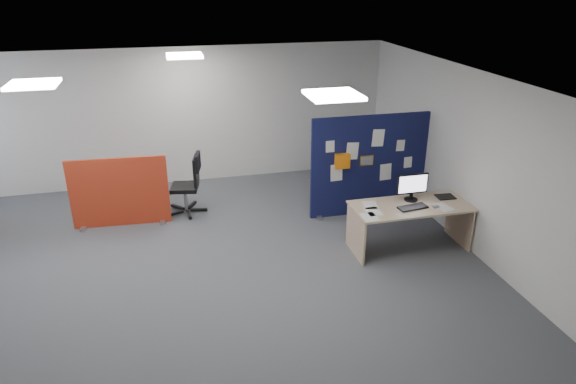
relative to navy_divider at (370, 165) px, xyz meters
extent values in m
plane|color=#4E5156|center=(-3.46, -1.20, -0.89)|extent=(9.00, 9.00, 0.00)
cube|color=white|center=(-3.46, -1.20, 1.81)|extent=(9.00, 7.00, 0.02)
cube|color=silver|center=(-3.46, 2.30, 0.46)|extent=(9.00, 0.02, 2.70)
cube|color=silver|center=(-3.46, -4.70, 0.46)|extent=(9.00, 0.02, 2.70)
cube|color=silver|center=(1.04, -1.20, 0.46)|extent=(0.02, 7.00, 2.70)
cube|color=white|center=(-1.46, -2.20, 1.78)|extent=(0.60, 0.60, 0.04)
cube|color=white|center=(-4.96, -0.70, 1.78)|extent=(0.60, 0.60, 0.04)
cube|color=white|center=(-2.96, 1.30, 1.78)|extent=(0.60, 0.60, 0.04)
cube|color=#0F163A|center=(0.02, 0.00, 0.00)|extent=(2.16, 0.06, 1.79)
cube|color=#97979C|center=(-0.92, 0.00, -0.87)|extent=(0.08, 0.30, 0.04)
cube|color=#97979C|center=(0.95, 0.00, -0.87)|extent=(0.08, 0.30, 0.04)
cube|color=white|center=(-0.75, -0.03, 0.41)|extent=(0.15, 0.01, 0.20)
cube|color=white|center=(-0.36, -0.03, 0.30)|extent=(0.21, 0.01, 0.30)
cube|color=white|center=(0.10, -0.03, 0.50)|extent=(0.21, 0.01, 0.30)
cube|color=white|center=(0.53, -0.03, 0.33)|extent=(0.15, 0.01, 0.20)
cube|color=white|center=(-0.62, -0.03, -0.07)|extent=(0.21, 0.01, 0.30)
cube|color=white|center=(0.28, -0.03, -0.14)|extent=(0.21, 0.01, 0.30)
cube|color=white|center=(0.69, -0.03, 0.01)|extent=(0.15, 0.01, 0.20)
cube|color=gold|center=(-0.08, -0.03, 0.11)|extent=(0.24, 0.01, 0.18)
cube|color=orange|center=(-0.54, -0.08, 0.15)|extent=(0.25, 0.10, 0.25)
cube|color=tan|center=(0.12, -1.37, -0.18)|extent=(1.80, 0.80, 0.03)
cube|color=tan|center=(-0.75, -1.37, -0.54)|extent=(0.03, 0.73, 0.70)
cube|color=tan|center=(0.98, -1.37, -0.54)|extent=(0.03, 0.73, 0.70)
cube|color=tan|center=(0.12, -1.00, -0.34)|extent=(1.62, 0.02, 0.30)
cylinder|color=black|center=(0.20, -1.20, -0.15)|extent=(0.21, 0.21, 0.02)
cube|color=black|center=(0.20, -1.20, -0.09)|extent=(0.04, 0.03, 0.10)
cube|color=black|center=(0.20, -1.20, 0.12)|extent=(0.50, 0.04, 0.31)
cube|color=silver|center=(0.20, -1.22, 0.12)|extent=(0.46, 0.01, 0.27)
cube|color=black|center=(0.09, -1.47, -0.15)|extent=(0.47, 0.24, 0.02)
cube|color=#97979C|center=(0.44, -1.53, -0.15)|extent=(0.10, 0.07, 0.03)
cube|color=black|center=(0.77, -1.22, -0.15)|extent=(0.29, 0.24, 0.01)
cube|color=#9E2D14|center=(-4.24, 0.51, -0.29)|extent=(1.60, 0.14, 1.20)
cube|color=#97979C|center=(-4.89, 0.51, -0.87)|extent=(0.08, 0.30, 0.04)
cube|color=#97979C|center=(-3.59, 0.51, -0.87)|extent=(0.08, 0.30, 0.04)
cube|color=black|center=(-2.95, 0.72, -0.85)|extent=(0.30, 0.11, 0.04)
cube|color=black|center=(-3.06, 0.96, -0.85)|extent=(0.19, 0.29, 0.04)
cube|color=black|center=(-3.31, 0.93, -0.85)|extent=(0.24, 0.25, 0.04)
cube|color=black|center=(-3.36, 0.67, -0.85)|extent=(0.29, 0.17, 0.04)
cube|color=black|center=(-3.14, 0.55, -0.85)|extent=(0.09, 0.30, 0.04)
cylinder|color=#97979C|center=(-3.16, 0.77, -0.64)|extent=(0.06, 0.06, 0.42)
cube|color=black|center=(-3.16, 0.77, -0.41)|extent=(0.54, 0.54, 0.07)
cube|color=black|center=(-2.95, 0.72, -0.09)|extent=(0.13, 0.42, 0.50)
cube|color=black|center=(-2.91, 0.72, 0.06)|extent=(0.13, 0.39, 0.30)
cube|color=white|center=(-0.52, -1.45, -0.16)|extent=(0.21, 0.30, 0.00)
cube|color=white|center=(-0.48, -1.22, -0.16)|extent=(0.25, 0.33, 0.00)
cube|color=white|center=(0.55, -1.55, -0.16)|extent=(0.27, 0.34, 0.00)
cube|color=white|center=(-0.65, -1.61, -0.16)|extent=(0.21, 0.30, 0.00)
camera|label=1|loc=(-3.36, -7.78, 3.08)|focal=32.00mm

